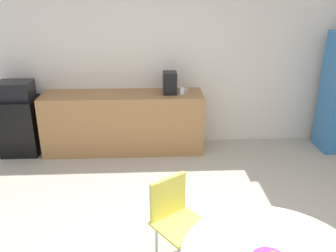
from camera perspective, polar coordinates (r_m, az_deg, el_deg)
The scene contains 7 objects.
wall_back at distance 5.64m, azimuth 0.91°, elevation 10.10°, with size 6.00×0.10×2.60m, color silver.
counter_block at distance 5.54m, azimuth -7.03°, elevation 0.58°, with size 2.38×0.60×0.90m, color #9E7042.
mini_fridge at distance 5.87m, azimuth -22.19°, elevation 0.02°, with size 0.54×0.54×0.84m, color black.
microwave at distance 5.71m, azimuth -22.96°, elevation 5.19°, with size 0.48×0.38×0.26m, color black.
chair_yellow at distance 3.30m, azimuth 1.02°, elevation -13.47°, with size 0.59×0.59×0.83m.
mug_white at distance 5.35m, azimuth 2.21°, elevation 5.58°, with size 0.13×0.08×0.09m.
coffee_maker at distance 5.34m, azimuth 0.28°, elevation 6.83°, with size 0.20×0.24×0.32m, color black.
Camera 1 is at (-0.35, -2.51, 2.41)m, focal length 38.68 mm.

